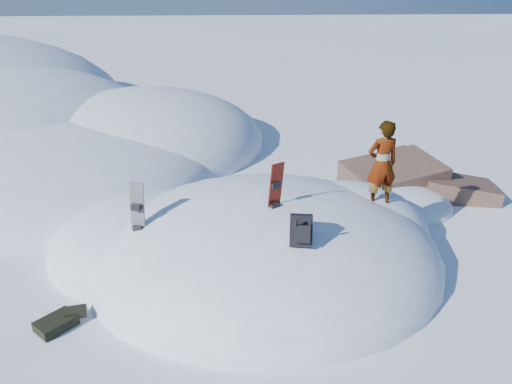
{
  "coord_description": "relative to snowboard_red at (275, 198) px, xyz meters",
  "views": [
    {
      "loc": [
        -0.64,
        -8.5,
        5.34
      ],
      "look_at": [
        -0.16,
        0.3,
        1.41
      ],
      "focal_mm": 35.0,
      "sensor_mm": 36.0,
      "label": 1
    }
  ],
  "objects": [
    {
      "name": "ground",
      "position": [
        -0.13,
        0.47,
        -1.64
      ],
      "size": [
        120.0,
        120.0,
        0.0
      ],
      "primitive_type": "plane",
      "color": "white",
      "rests_on": "ground"
    },
    {
      "name": "snow_mound",
      "position": [
        -0.3,
        0.71,
        -1.64
      ],
      "size": [
        8.0,
        6.0,
        3.0
      ],
      "color": "white",
      "rests_on": "ground"
    },
    {
      "name": "rock_outcrop",
      "position": [
        3.59,
        3.48,
        -1.62
      ],
      "size": [
        4.68,
        4.41,
        1.68
      ],
      "color": "brown",
      "rests_on": "ground"
    },
    {
      "name": "snowboard_red",
      "position": [
        0.0,
        0.0,
        0.0
      ],
      "size": [
        0.33,
        0.31,
        1.39
      ],
      "rotation": [
        0.0,
        0.0,
        0.55
      ],
      "color": "red",
      "rests_on": "snow_mound"
    },
    {
      "name": "snowboard_dark",
      "position": [
        -2.45,
        0.02,
        -0.38
      ],
      "size": [
        0.31,
        0.26,
        1.4
      ],
      "rotation": [
        0.0,
        0.0,
        -0.31
      ],
      "color": "black",
      "rests_on": "snow_mound"
    },
    {
      "name": "backpack",
      "position": [
        0.34,
        -1.01,
        -0.13
      ],
      "size": [
        0.41,
        0.49,
        0.61
      ],
      "rotation": [
        0.0,
        0.0,
        -0.13
      ],
      "color": "black",
      "rests_on": "snow_mound"
    },
    {
      "name": "gear_pile",
      "position": [
        -3.61,
        -1.3,
        -1.53
      ],
      "size": [
        0.83,
        0.73,
        0.22
      ],
      "rotation": [
        0.0,
        0.0,
        0.82
      ],
      "color": "black",
      "rests_on": "ground"
    },
    {
      "name": "person",
      "position": [
        2.15,
        0.84,
        0.27
      ],
      "size": [
        0.7,
        0.53,
        1.74
      ],
      "primitive_type": "imported",
      "rotation": [
        0.0,
        0.0,
        3.34
      ],
      "color": "slate",
      "rests_on": "snow_mound"
    }
  ]
}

